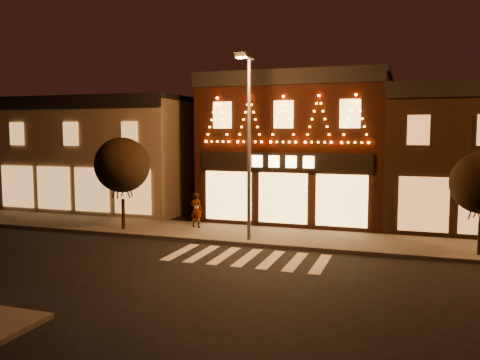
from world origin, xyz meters
The scene contains 8 objects.
ground centered at (0.00, 0.00, 0.00)m, with size 120.00×120.00×0.00m, color black.
sidewalk_far centered at (2.00, 8.00, 0.07)m, with size 44.00×4.00×0.15m, color #47423D.
building_left centered at (-13.00, 13.99, 3.66)m, with size 12.20×8.28×7.30m.
building_pulp centered at (0.00, 13.98, 4.16)m, with size 10.20×8.34×8.30m.
building_right_a centered at (9.50, 13.99, 3.76)m, with size 9.20×8.28×7.50m.
streetlamp_mid centered at (-0.75, 6.37, 5.02)m, with size 0.55×1.91×8.30m.
tree_left centered at (-7.70, 7.04, 3.43)m, with size 2.81×2.81×4.69m.
pedestrian centered at (-4.28, 8.55, 1.07)m, with size 0.67×0.44×1.84m, color gray.
Camera 1 is at (6.12, -14.88, 5.12)m, focal length 37.20 mm.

